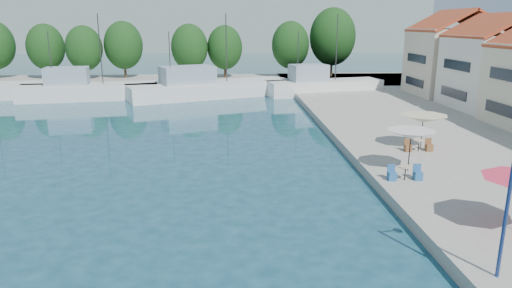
{
  "coord_description": "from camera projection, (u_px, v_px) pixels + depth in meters",
  "views": [
    {
      "loc": [
        -1.62,
        -1.04,
        8.63
      ],
      "look_at": [
        -0.16,
        26.0,
        1.48
      ],
      "focal_mm": 32.0,
      "sensor_mm": 36.0,
      "label": 1
    }
  ],
  "objects": [
    {
      "name": "umbrella_cream",
      "position": [
        423.0,
        119.0,
        30.0
      ],
      "size": [
        3.14,
        3.14,
        2.25
      ],
      "color": "black",
      "rests_on": "quay_right"
    },
    {
      "name": "quay_far",
      "position": [
        188.0,
        82.0,
        67.48
      ],
      "size": [
        90.0,
        16.0,
        0.6
      ],
      "primitive_type": "cube",
      "color": "gray",
      "rests_on": "ground"
    },
    {
      "name": "umbrella_white",
      "position": [
        411.0,
        135.0,
        25.24
      ],
      "size": [
        2.71,
        2.71,
        2.35
      ],
      "color": "black",
      "rests_on": "quay_right"
    },
    {
      "name": "cafe_table_03",
      "position": [
        419.0,
        147.0,
        29.6
      ],
      "size": [
        1.82,
        0.7,
        0.76
      ],
      "color": "black",
      "rests_on": "quay_right"
    },
    {
      "name": "tree_05",
      "position": [
        189.0,
        47.0,
        68.06
      ],
      "size": [
        5.47,
        5.47,
        8.1
      ],
      "color": "#3F2B19",
      "rests_on": "quay_far"
    },
    {
      "name": "building_06",
      "position": [
        454.0,
        52.0,
        52.38
      ],
      "size": [
        9.0,
        8.8,
        10.2
      ],
      "color": "beige",
      "rests_on": "quay_right"
    },
    {
      "name": "tree_08",
      "position": [
        333.0,
        37.0,
        71.01
      ],
      "size": [
        7.12,
        7.12,
        10.53
      ],
      "color": "#3F2B19",
      "rests_on": "quay_far"
    },
    {
      "name": "trawler_03",
      "position": [
        208.0,
        88.0,
        55.32
      ],
      "size": [
        20.53,
        12.43,
        10.2
      ],
      "rotation": [
        0.0,
        0.0,
        0.39
      ],
      "color": "silver",
      "rests_on": "ground"
    },
    {
      "name": "tree_06",
      "position": [
        225.0,
        48.0,
        69.43
      ],
      "size": [
        5.32,
        5.32,
        7.88
      ],
      "color": "#3F2B19",
      "rests_on": "quay_far"
    },
    {
      "name": "tree_02",
      "position": [
        46.0,
        47.0,
        68.19
      ],
      "size": [
        5.48,
        5.48,
        8.11
      ],
      "color": "#3F2B19",
      "rests_on": "quay_far"
    },
    {
      "name": "trawler_02",
      "position": [
        86.0,
        90.0,
        53.5
      ],
      "size": [
        16.15,
        6.74,
        10.2
      ],
      "rotation": [
        0.0,
        0.0,
        0.17
      ],
      "color": "silver",
      "rests_on": "ground"
    },
    {
      "name": "hill_west",
      "position": [
        147.0,
        26.0,
        154.16
      ],
      "size": [
        180.0,
        40.0,
        16.0
      ],
      "primitive_type": "cube",
      "color": "gray",
      "rests_on": "ground"
    },
    {
      "name": "building_05",
      "position": [
        498.0,
        60.0,
        43.75
      ],
      "size": [
        8.4,
        8.8,
        9.7
      ],
      "color": "white",
      "rests_on": "quay_right"
    },
    {
      "name": "trawler_04",
      "position": [
        321.0,
        86.0,
        57.16
      ],
      "size": [
        15.1,
        7.06,
        10.2
      ],
      "rotation": [
        0.0,
        0.0,
        0.23
      ],
      "color": "silver",
      "rests_on": "ground"
    },
    {
      "name": "cafe_table_02",
      "position": [
        405.0,
        175.0,
        24.13
      ],
      "size": [
        1.82,
        0.7,
        0.76
      ],
      "color": "black",
      "rests_on": "quay_right"
    },
    {
      "name": "hill_east",
      "position": [
        337.0,
        31.0,
        177.64
      ],
      "size": [
        140.0,
        40.0,
        12.0
      ],
      "primitive_type": "cube",
      "color": "gray",
      "rests_on": "ground"
    },
    {
      "name": "tree_04",
      "position": [
        123.0,
        45.0,
        68.83
      ],
      "size": [
        5.74,
        5.74,
        8.49
      ],
      "color": "#3F2B19",
      "rests_on": "quay_far"
    },
    {
      "name": "tree_07",
      "position": [
        290.0,
        45.0,
        69.78
      ],
      "size": [
        5.74,
        5.74,
        8.5
      ],
      "color": "#3F2B19",
      "rests_on": "quay_far"
    },
    {
      "name": "tree_03",
      "position": [
        84.0,
        48.0,
        67.36
      ],
      "size": [
        5.31,
        5.31,
        7.87
      ],
      "color": "#3F2B19",
      "rests_on": "quay_far"
    }
  ]
}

